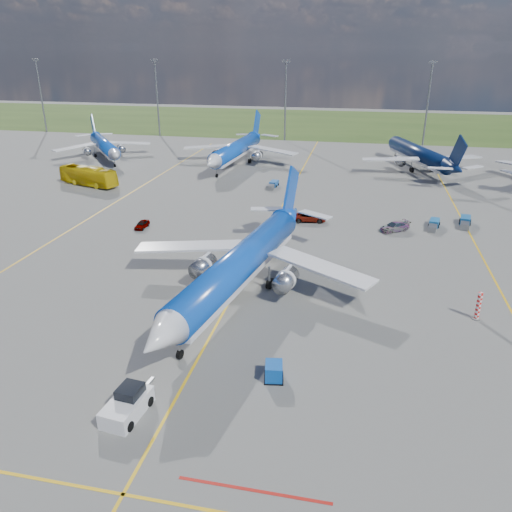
% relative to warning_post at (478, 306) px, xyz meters
% --- Properties ---
extents(ground, '(400.00, 400.00, 0.00)m').
position_rel_warning_post_xyz_m(ground, '(-26.00, -8.00, -1.50)').
color(ground, '#585855').
rests_on(ground, ground).
extents(grass_strip, '(400.00, 80.00, 0.01)m').
position_rel_warning_post_xyz_m(grass_strip, '(-26.00, 142.00, -1.50)').
color(grass_strip, '#2D4719').
rests_on(grass_strip, ground).
extents(taxiway_lines, '(60.25, 160.00, 0.02)m').
position_rel_warning_post_xyz_m(taxiway_lines, '(-25.83, 19.70, -1.49)').
color(taxiway_lines, yellow).
rests_on(taxiway_lines, ground).
extents(floodlight_masts, '(202.20, 0.50, 22.70)m').
position_rel_warning_post_xyz_m(floodlight_masts, '(-16.00, 102.00, 11.06)').
color(floodlight_masts, slate).
rests_on(floodlight_masts, ground).
extents(warning_post, '(0.50, 0.50, 3.00)m').
position_rel_warning_post_xyz_m(warning_post, '(0.00, 0.00, 0.00)').
color(warning_post, red).
rests_on(warning_post, ground).
extents(bg_jet_nw, '(41.85, 43.28, 9.02)m').
position_rel_warning_post_xyz_m(bg_jet_nw, '(-76.50, 66.97, -1.50)').
color(bg_jet_nw, '#0D43B7').
rests_on(bg_jet_nw, ground).
extents(bg_jet_nnw, '(33.69, 42.47, 10.52)m').
position_rel_warning_post_xyz_m(bg_jet_nnw, '(-42.08, 66.27, -1.50)').
color(bg_jet_nnw, '#0D43B7').
rests_on(bg_jet_nnw, ground).
extents(bg_jet_n, '(40.95, 46.64, 10.21)m').
position_rel_warning_post_xyz_m(bg_jet_n, '(-0.19, 70.07, -1.50)').
color(bg_jet_n, '#071840').
rests_on(bg_jet_n, ground).
extents(main_airliner, '(38.07, 46.07, 10.81)m').
position_rel_warning_post_xyz_m(main_airliner, '(-25.22, 0.41, -1.50)').
color(main_airliner, '#0D43B7').
rests_on(main_airliner, ground).
extents(pushback_tug, '(2.79, 6.31, 2.10)m').
position_rel_warning_post_xyz_m(pushback_tug, '(-28.95, -20.89, -0.65)').
color(pushback_tug, silver).
rests_on(pushback_tug, ground).
extents(uld_container, '(1.72, 2.02, 1.45)m').
position_rel_warning_post_xyz_m(uld_container, '(-18.79, -14.29, -0.78)').
color(uld_container, '#0B47A5').
rests_on(uld_container, ground).
extents(apron_bus, '(13.90, 7.39, 3.79)m').
position_rel_warning_post_xyz_m(apron_bus, '(-66.81, 41.36, 0.39)').
color(apron_bus, '#D7B90C').
rests_on(apron_bus, ground).
extents(service_car_a, '(1.43, 3.47, 1.17)m').
position_rel_warning_post_xyz_m(service_car_a, '(-45.48, 19.14, -0.91)').
color(service_car_a, '#999999').
rests_on(service_car_a, ground).
extents(service_car_b, '(5.53, 3.14, 1.46)m').
position_rel_warning_post_xyz_m(service_car_b, '(-20.27, 27.74, -0.77)').
color(service_car_b, '#999999').
rests_on(service_car_b, ground).
extents(service_car_c, '(5.06, 4.49, 1.41)m').
position_rel_warning_post_xyz_m(service_car_c, '(-7.11, 25.87, -0.80)').
color(service_car_c, '#999999').
rests_on(service_car_c, ground).
extents(baggage_tug_w, '(2.34, 5.35, 1.16)m').
position_rel_warning_post_xyz_m(baggage_tug_w, '(3.89, 30.84, -0.96)').
color(baggage_tug_w, '#185692').
rests_on(baggage_tug_w, ground).
extents(baggage_tug_c, '(1.79, 4.90, 1.08)m').
position_rel_warning_post_xyz_m(baggage_tug_c, '(-29.89, 47.40, -1.00)').
color(baggage_tug_c, '#1C56A8').
rests_on(baggage_tug_c, ground).
extents(baggage_tug_e, '(2.30, 5.01, 1.09)m').
position_rel_warning_post_xyz_m(baggage_tug_e, '(-1.09, 28.62, -0.99)').
color(baggage_tug_e, '#1A60A0').
rests_on(baggage_tug_e, ground).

